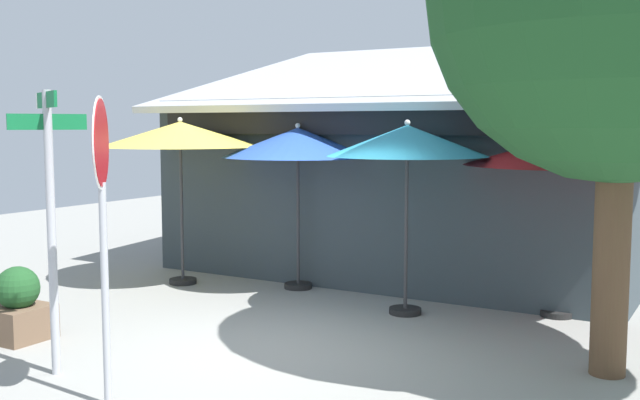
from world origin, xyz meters
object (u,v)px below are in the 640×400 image
Objects in this scene: patio_umbrella_mustard_left at (180,135)px; patio_umbrella_royal_blue_center at (298,143)px; stop_sign at (102,189)px; street_sign_post at (50,204)px; patio_umbrella_crimson_far_right at (562,152)px; sidewalk_planter at (18,307)px; patio_umbrella_teal_right at (407,142)px.

patio_umbrella_mustard_left is 1.92m from patio_umbrella_royal_blue_center.
street_sign_post is at bearing 162.22° from stop_sign.
patio_umbrella_mustard_left is 5.82m from patio_umbrella_crimson_far_right.
patio_umbrella_mustard_left reaches higher than sidewalk_planter.
street_sign_post reaches higher than patio_umbrella_crimson_far_right.
patio_umbrella_royal_blue_center is 4.72m from sidewalk_planter.
street_sign_post is at bearing -24.41° from sidewalk_planter.
stop_sign is 6.06m from patio_umbrella_crimson_far_right.
patio_umbrella_royal_blue_center is (-1.10, 5.08, 0.28)m from stop_sign.
patio_umbrella_crimson_far_right is (3.95, 5.00, 0.44)m from street_sign_post.
patio_umbrella_crimson_far_right is (3.93, 0.28, -0.07)m from patio_umbrella_royal_blue_center.
patio_umbrella_royal_blue_center is (1.81, 0.64, -0.12)m from patio_umbrella_mustard_left.
street_sign_post is 1.12× the size of patio_umbrella_royal_blue_center.
patio_umbrella_teal_right is at bearing -16.41° from patio_umbrella_royal_blue_center.
stop_sign reaches higher than sidewalk_planter.
sidewalk_planter is (-2.50, 0.99, -1.61)m from stop_sign.
patio_umbrella_teal_right is 5.31m from sidewalk_planter.
street_sign_post is 4.75m from patio_umbrella_royal_blue_center.
stop_sign is (1.12, -0.36, 0.23)m from street_sign_post.
sidewalk_planter is (0.40, -3.44, -2.01)m from patio_umbrella_mustard_left.
sidewalk_planter is at bearing -83.33° from patio_umbrella_mustard_left.
street_sign_post is 2.05m from sidewalk_planter.
stop_sign is at bearing -117.86° from patio_umbrella_crimson_far_right.
patio_umbrella_crimson_far_right is at bearing 4.10° from patio_umbrella_royal_blue_center.
patio_umbrella_royal_blue_center is at bearing 19.61° from patio_umbrella_mustard_left.
patio_umbrella_teal_right is at bearing -153.67° from patio_umbrella_crimson_far_right.
patio_umbrella_mustard_left is at bearing 96.67° from sidewalk_planter.
stop_sign reaches higher than patio_umbrella_royal_blue_center.
patio_umbrella_royal_blue_center reaches higher than sidewalk_planter.
patio_umbrella_royal_blue_center is at bearing 89.81° from street_sign_post.
stop_sign is 1.09× the size of patio_umbrella_royal_blue_center.
patio_umbrella_mustard_left is (-2.91, 4.43, 0.40)m from stop_sign.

